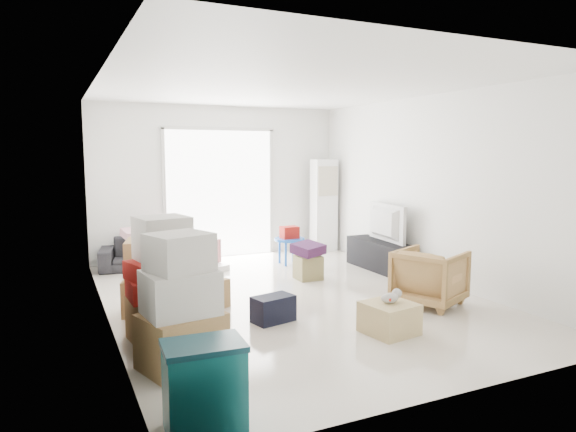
# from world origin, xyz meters

# --- Properties ---
(room_shell) EXTENTS (4.98, 6.48, 3.18)m
(room_shell) POSITION_xyz_m (0.00, 0.00, 1.35)
(room_shell) COLOR silver
(room_shell) RESTS_ON ground
(sliding_door) EXTENTS (2.10, 0.04, 2.33)m
(sliding_door) POSITION_xyz_m (0.00, 2.98, 1.24)
(sliding_door) COLOR white
(sliding_door) RESTS_ON room_shell
(ac_tower) EXTENTS (0.45, 0.30, 1.75)m
(ac_tower) POSITION_xyz_m (1.95, 2.65, 0.88)
(ac_tower) COLOR white
(ac_tower) RESTS_ON room_shell
(tv_console) EXTENTS (0.42, 1.40, 0.47)m
(tv_console) POSITION_xyz_m (2.00, 0.84, 0.23)
(tv_console) COLOR black
(tv_console) RESTS_ON room_shell
(television) EXTENTS (0.69, 1.09, 0.14)m
(television) POSITION_xyz_m (2.00, 0.84, 0.53)
(television) COLOR black
(television) RESTS_ON tv_console
(sofa) EXTENTS (1.80, 0.83, 0.68)m
(sofa) POSITION_xyz_m (-1.26, 2.50, 0.34)
(sofa) COLOR #242429
(sofa) RESTS_ON room_shell
(pillow_left) EXTENTS (0.44, 0.38, 0.12)m
(pillow_left) POSITION_xyz_m (-1.58, 2.49, 0.74)
(pillow_left) COLOR #D097A5
(pillow_left) RESTS_ON sofa
(pillow_right) EXTENTS (0.40, 0.35, 0.12)m
(pillow_right) POSITION_xyz_m (-1.00, 2.47, 0.73)
(pillow_right) COLOR #D097A5
(pillow_right) RESTS_ON sofa
(armchair) EXTENTS (0.94, 0.97, 0.76)m
(armchair) POSITION_xyz_m (1.43, -1.01, 0.38)
(armchair) COLOR tan
(armchair) RESTS_ON room_shell
(storage_bins) EXTENTS (0.56, 0.41, 0.62)m
(storage_bins) POSITION_xyz_m (-1.90, -2.68, 0.31)
(storage_bins) COLOR #105D5F
(storage_bins) RESTS_ON room_shell
(box_stack_a) EXTENTS (0.78, 0.71, 1.19)m
(box_stack_a) POSITION_xyz_m (-1.80, -1.60, 0.53)
(box_stack_a) COLOR #9A7645
(box_stack_a) RESTS_ON room_shell
(box_stack_b) EXTENTS (0.74, 0.70, 1.25)m
(box_stack_b) POSITION_xyz_m (-1.80, -0.87, 0.54)
(box_stack_b) COLOR #9A7645
(box_stack_b) RESTS_ON room_shell
(box_stack_c) EXTENTS (0.70, 0.64, 0.87)m
(box_stack_c) POSITION_xyz_m (-1.77, 0.11, 0.42)
(box_stack_c) COLOR #9A7645
(box_stack_c) RESTS_ON room_shell
(loose_box) EXTENTS (0.57, 0.57, 0.35)m
(loose_box) POSITION_xyz_m (-1.12, 0.03, 0.17)
(loose_box) COLOR #9A7645
(loose_box) RESTS_ON room_shell
(duffel_bag) EXTENTS (0.50, 0.37, 0.29)m
(duffel_bag) POSITION_xyz_m (-0.59, -0.79, 0.15)
(duffel_bag) COLOR black
(duffel_bag) RESTS_ON room_shell
(ottoman) EXTENTS (0.37, 0.37, 0.35)m
(ottoman) POSITION_xyz_m (0.66, 0.78, 0.18)
(ottoman) COLOR #8E8552
(ottoman) RESTS_ON room_shell
(blanket) EXTENTS (0.49, 0.49, 0.14)m
(blanket) POSITION_xyz_m (0.66, 0.78, 0.42)
(blanket) COLOR #441E4C
(blanket) RESTS_ON ottoman
(kids_table) EXTENTS (0.52, 0.52, 0.64)m
(kids_table) POSITION_xyz_m (0.85, 1.84, 0.46)
(kids_table) COLOR blue
(kids_table) RESTS_ON room_shell
(toy_walker) EXTENTS (0.45, 0.43, 0.48)m
(toy_walker) POSITION_xyz_m (-0.44, 1.95, 0.13)
(toy_walker) COLOR silver
(toy_walker) RESTS_ON room_shell
(wood_crate) EXTENTS (0.55, 0.55, 0.32)m
(wood_crate) POSITION_xyz_m (0.36, -1.64, 0.16)
(wood_crate) COLOR #D6BB7B
(wood_crate) RESTS_ON room_shell
(plush_bunny) EXTENTS (0.26, 0.15, 0.13)m
(plush_bunny) POSITION_xyz_m (0.39, -1.63, 0.38)
(plush_bunny) COLOR #B2ADA8
(plush_bunny) RESTS_ON wood_crate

